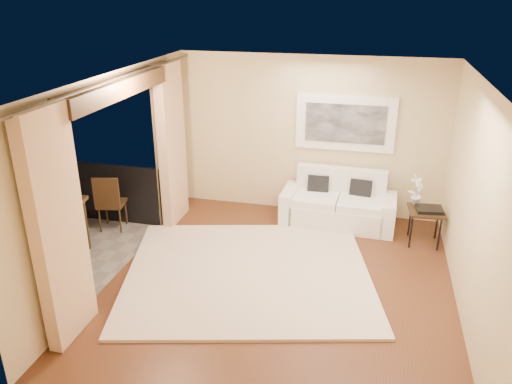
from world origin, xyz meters
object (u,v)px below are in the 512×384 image
(sofa, at_px, (338,205))
(balcony_chair_far, at_px, (109,200))
(orchid, at_px, (417,190))
(side_table, at_px, (426,213))
(ice_bucket, at_px, (49,194))
(bistro_table, at_px, (54,209))

(sofa, relative_size, balcony_chair_far, 1.98)
(balcony_chair_far, bearing_deg, orchid, 179.68)
(sofa, height_order, balcony_chair_far, balcony_chair_far)
(side_table, distance_m, ice_bucket, 5.59)
(side_table, relative_size, bistro_table, 0.66)
(side_table, distance_m, balcony_chair_far, 4.96)
(sofa, bearing_deg, side_table, -15.59)
(side_table, xyz_separation_m, orchid, (-0.16, 0.18, 0.30))
(sofa, distance_m, bistro_table, 4.43)
(bistro_table, relative_size, balcony_chair_far, 0.89)
(sofa, xyz_separation_m, balcony_chair_far, (-3.55, -1.18, 0.23))
(sofa, bearing_deg, bistro_table, -149.39)
(sofa, height_order, bistro_table, sofa)
(sofa, distance_m, side_table, 1.43)
(orchid, relative_size, ice_bucket, 2.44)
(sofa, height_order, side_table, sofa)
(orchid, bearing_deg, side_table, -47.54)
(sofa, xyz_separation_m, ice_bucket, (-3.98, -2.03, 0.63))
(orchid, xyz_separation_m, ice_bucket, (-5.17, -1.78, 0.14))
(side_table, height_order, bistro_table, bistro_table)
(balcony_chair_far, xyz_separation_m, ice_bucket, (-0.43, -0.85, 0.39))
(sofa, bearing_deg, ice_bucket, -151.04)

